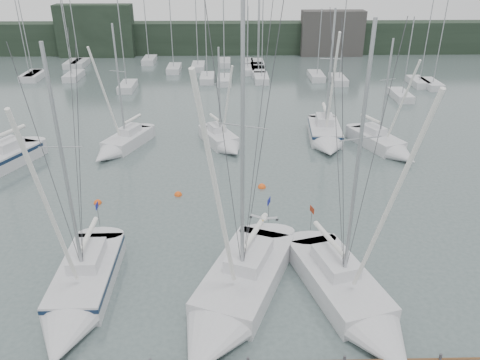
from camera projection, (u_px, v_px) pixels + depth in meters
The scene contains 16 objects.
ground at pixel (204, 304), 23.05m from camera, with size 160.00×160.00×0.00m, color #4C5C5B.
far_treeline at pixel (221, 38), 77.50m from camera, with size 90.00×4.00×5.00m, color black.
far_building_left at pixel (96, 31), 74.64m from camera, with size 12.00×3.00×8.00m, color black.
far_building_right at pixel (332, 33), 75.62m from camera, with size 10.00×3.00×7.00m, color #3C3A38.
mast_forest at pixel (216, 72), 64.48m from camera, with size 54.06×24.51×14.82m.
sailboat_near_left at pixel (78, 298), 22.67m from camera, with size 2.82×9.43×13.38m.
sailboat_near_center at pixel (229, 305), 22.20m from camera, with size 6.81×10.78×15.25m.
sailboat_near_right at pixel (358, 307), 22.07m from camera, with size 5.30×9.86×14.41m.
sailboat_mid_b at pixel (119, 146), 40.30m from camera, with size 4.78×7.57×11.20m.
sailboat_mid_c at pixel (224, 142), 41.05m from camera, with size 4.39×6.27×9.22m.
sailboat_mid_d at pixel (326, 137), 41.83m from camera, with size 3.33×8.09×12.33m.
sailboat_mid_e at pixel (387, 146), 40.16m from camera, with size 5.00×7.80×10.11m.
buoy_a at pixel (178, 195), 33.29m from camera, with size 0.55×0.55×0.55m, color #F15515.
buoy_b at pixel (262, 187), 34.36m from camera, with size 0.59×0.59×0.59m, color #F15515.
buoy_c at pixel (98, 203), 32.23m from camera, with size 0.54×0.54×0.54m, color #F15515.
seagull at pixel (264, 218), 18.95m from camera, with size 1.09×0.52×0.22m.
Camera 1 is at (1.36, -17.97, 15.73)m, focal length 35.00 mm.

